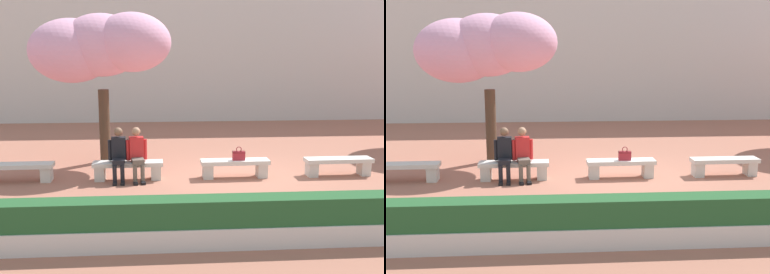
# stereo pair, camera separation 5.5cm
# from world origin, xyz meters

# --- Properties ---
(ground_plane) EXTENTS (100.00, 100.00, 0.00)m
(ground_plane) POSITION_xyz_m (0.00, 0.00, 0.00)
(ground_plane) COLOR #9E604C
(building_facade) EXTENTS (28.00, 4.00, 7.74)m
(building_facade) POSITION_xyz_m (0.00, 11.15, 3.87)
(building_facade) COLOR beige
(building_facade) RESTS_ON ground
(stone_bench_west_end) EXTENTS (1.70, 0.44, 0.45)m
(stone_bench_west_end) POSITION_xyz_m (-5.25, 0.00, 0.30)
(stone_bench_west_end) COLOR beige
(stone_bench_west_end) RESTS_ON ground
(stone_bench_near_west) EXTENTS (1.70, 0.44, 0.45)m
(stone_bench_near_west) POSITION_xyz_m (-2.63, 0.00, 0.30)
(stone_bench_near_west) COLOR beige
(stone_bench_near_west) RESTS_ON ground
(stone_bench_center) EXTENTS (1.70, 0.44, 0.45)m
(stone_bench_center) POSITION_xyz_m (0.00, 0.00, 0.30)
(stone_bench_center) COLOR beige
(stone_bench_center) RESTS_ON ground
(stone_bench_near_east) EXTENTS (1.70, 0.44, 0.45)m
(stone_bench_near_east) POSITION_xyz_m (2.63, 0.00, 0.30)
(stone_bench_near_east) COLOR beige
(stone_bench_near_east) RESTS_ON ground
(person_seated_left) EXTENTS (0.51, 0.69, 1.29)m
(person_seated_left) POSITION_xyz_m (-2.84, -0.05, 0.70)
(person_seated_left) COLOR black
(person_seated_left) RESTS_ON ground
(person_seated_right) EXTENTS (0.50, 0.72, 1.29)m
(person_seated_right) POSITION_xyz_m (-2.40, -0.05, 0.70)
(person_seated_right) COLOR black
(person_seated_right) RESTS_ON ground
(handbag) EXTENTS (0.30, 0.15, 0.34)m
(handbag) POSITION_xyz_m (0.09, -0.03, 0.58)
(handbag) COLOR #A3232D
(handbag) RESTS_ON stone_bench_center
(cherry_tree_main) EXTENTS (3.88, 2.57, 4.11)m
(cherry_tree_main) POSITION_xyz_m (-3.50, 1.89, 3.19)
(cherry_tree_main) COLOR #473323
(cherry_tree_main) RESTS_ON ground
(planter_hedge_foreground) EXTENTS (14.40, 0.50, 0.80)m
(planter_hedge_foreground) POSITION_xyz_m (0.00, -3.91, 0.39)
(planter_hedge_foreground) COLOR beige
(planter_hedge_foreground) RESTS_ON ground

